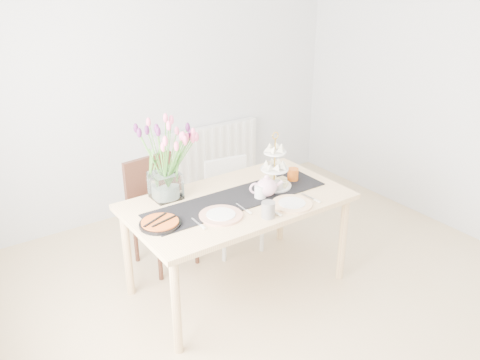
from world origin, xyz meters
TOP-DOWN VIEW (x-y plane):
  - room_shell at (0.00, 0.00)m, footprint 4.50×4.50m
  - radiator at (0.50, 2.19)m, footprint 1.20×0.08m
  - dining_table at (-0.20, 0.62)m, footprint 1.60×0.90m
  - chair_brown at (-0.51, 1.31)m, footprint 0.49×0.49m
  - chair_white at (0.12, 1.19)m, footprint 0.45×0.45m
  - table_runner at (-0.20, 0.62)m, footprint 1.40×0.35m
  - tulip_vase at (-0.61, 0.93)m, footprint 0.71×0.71m
  - cake_stand at (0.15, 0.63)m, footprint 0.27×0.27m
  - teapot at (0.00, 0.53)m, footprint 0.30×0.27m
  - cream_jug at (0.12, 0.56)m, footprint 0.09×0.09m
  - tart_tin at (-0.84, 0.58)m, footprint 0.27×0.27m
  - mug_grey at (-0.18, 0.27)m, footprint 0.12×0.12m
  - mug_white at (-0.05, 0.54)m, footprint 0.09×0.09m
  - mug_orange at (0.35, 0.64)m, footprint 0.11×0.11m
  - plate_left at (-0.44, 0.46)m, footprint 0.31×0.31m
  - plate_right at (0.07, 0.32)m, footprint 0.32×0.32m

SIDE VIEW (x-z plane):
  - chair_white at x=0.12m, z-range 0.06..0.83m
  - radiator at x=0.50m, z-range 0.15..0.75m
  - chair_brown at x=-0.51m, z-range 0.07..0.96m
  - dining_table at x=-0.20m, z-range 0.30..1.05m
  - table_runner at x=-0.20m, z-range 0.75..0.76m
  - plate_right at x=0.07m, z-range 0.75..0.76m
  - plate_left at x=-0.44m, z-range 0.75..0.77m
  - tart_tin at x=-0.84m, z-range 0.75..0.78m
  - cream_jug at x=0.12m, z-range 0.75..0.83m
  - mug_orange at x=0.35m, z-range 0.75..0.85m
  - mug_white at x=-0.05m, z-range 0.75..0.85m
  - mug_grey at x=-0.18m, z-range 0.75..0.86m
  - teapot at x=0.00m, z-range 0.75..0.90m
  - cake_stand at x=0.15m, z-range 0.67..1.06m
  - tulip_vase at x=-0.61m, z-range 0.84..1.45m
  - room_shell at x=0.00m, z-range -0.95..3.55m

